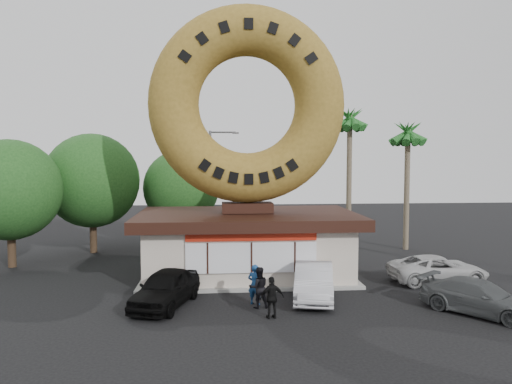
{
  "coord_description": "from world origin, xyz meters",
  "views": [
    {
      "loc": [
        -1.59,
        -19.53,
        6.14
      ],
      "look_at": [
        0.29,
        4.0,
        4.49
      ],
      "focal_mm": 35.0,
      "sensor_mm": 36.0,
      "label": 1
    }
  ],
  "objects_px": {
    "donut_shop": "(247,242)",
    "car_white": "(438,269)",
    "car_silver": "(314,282)",
    "street_lamp": "(212,181)",
    "person_left": "(255,284)",
    "car_grey": "(480,298)",
    "giant_donut": "(247,105)",
    "person_center": "(259,287)",
    "person_right": "(272,298)",
    "car_black": "(165,288)"
  },
  "relations": [
    {
      "from": "donut_shop",
      "to": "car_white",
      "type": "distance_m",
      "value": 9.56
    },
    {
      "from": "car_silver",
      "to": "street_lamp",
      "type": "bearing_deg",
      "value": 118.18
    },
    {
      "from": "person_left",
      "to": "car_grey",
      "type": "distance_m",
      "value": 8.9
    },
    {
      "from": "donut_shop",
      "to": "car_silver",
      "type": "bearing_deg",
      "value": -60.07
    },
    {
      "from": "giant_donut",
      "to": "car_grey",
      "type": "bearing_deg",
      "value": -39.51
    },
    {
      "from": "person_center",
      "to": "car_white",
      "type": "distance_m",
      "value": 9.73
    },
    {
      "from": "car_white",
      "to": "person_center",
      "type": "bearing_deg",
      "value": 107.52
    },
    {
      "from": "person_right",
      "to": "car_white",
      "type": "relative_size",
      "value": 0.34
    },
    {
      "from": "street_lamp",
      "to": "donut_shop",
      "type": "bearing_deg",
      "value": -79.5
    },
    {
      "from": "person_left",
      "to": "car_grey",
      "type": "relative_size",
      "value": 0.37
    },
    {
      "from": "car_black",
      "to": "car_white",
      "type": "distance_m",
      "value": 13.24
    },
    {
      "from": "street_lamp",
      "to": "car_white",
      "type": "distance_m",
      "value": 16.95
    },
    {
      "from": "person_left",
      "to": "person_center",
      "type": "relative_size",
      "value": 1.0
    },
    {
      "from": "giant_donut",
      "to": "person_center",
      "type": "relative_size",
      "value": 5.93
    },
    {
      "from": "donut_shop",
      "to": "person_left",
      "type": "bearing_deg",
      "value": -90.06
    },
    {
      "from": "giant_donut",
      "to": "person_center",
      "type": "height_order",
      "value": "giant_donut"
    },
    {
      "from": "person_left",
      "to": "person_right",
      "type": "relative_size",
      "value": 1.05
    },
    {
      "from": "donut_shop",
      "to": "car_black",
      "type": "height_order",
      "value": "donut_shop"
    },
    {
      "from": "giant_donut",
      "to": "car_black",
      "type": "relative_size",
      "value": 2.26
    },
    {
      "from": "car_black",
      "to": "car_white",
      "type": "relative_size",
      "value": 0.93
    },
    {
      "from": "person_center",
      "to": "car_grey",
      "type": "xyz_separation_m",
      "value": [
        8.55,
        -1.5,
        -0.18
      ]
    },
    {
      "from": "donut_shop",
      "to": "car_black",
      "type": "xyz_separation_m",
      "value": [
        -3.7,
        -5.09,
        -1.01
      ]
    },
    {
      "from": "street_lamp",
      "to": "person_left",
      "type": "distance_m",
      "value": 15.68
    },
    {
      "from": "giant_donut",
      "to": "person_left",
      "type": "distance_m",
      "value": 9.47
    },
    {
      "from": "car_silver",
      "to": "car_grey",
      "type": "height_order",
      "value": "car_silver"
    },
    {
      "from": "person_right",
      "to": "car_grey",
      "type": "xyz_separation_m",
      "value": [
        8.16,
        -0.14,
        -0.14
      ]
    },
    {
      "from": "person_center",
      "to": "car_black",
      "type": "bearing_deg",
      "value": -15.72
    },
    {
      "from": "street_lamp",
      "to": "car_white",
      "type": "relative_size",
      "value": 1.68
    },
    {
      "from": "person_center",
      "to": "car_silver",
      "type": "relative_size",
      "value": 0.37
    },
    {
      "from": "car_black",
      "to": "car_grey",
      "type": "distance_m",
      "value": 12.53
    },
    {
      "from": "car_silver",
      "to": "car_white",
      "type": "bearing_deg",
      "value": 30.16
    },
    {
      "from": "donut_shop",
      "to": "person_left",
      "type": "xyz_separation_m",
      "value": [
        -0.01,
        -5.13,
        -0.92
      ]
    },
    {
      "from": "street_lamp",
      "to": "person_right",
      "type": "bearing_deg",
      "value": -82.1
    },
    {
      "from": "person_left",
      "to": "giant_donut",
      "type": "bearing_deg",
      "value": -66.51
    },
    {
      "from": "person_center",
      "to": "car_grey",
      "type": "bearing_deg",
      "value": 162.3
    },
    {
      "from": "giant_donut",
      "to": "car_silver",
      "type": "relative_size",
      "value": 2.18
    },
    {
      "from": "person_center",
      "to": "car_black",
      "type": "xyz_separation_m",
      "value": [
        -3.81,
        0.53,
        -0.09
      ]
    },
    {
      "from": "giant_donut",
      "to": "person_center",
      "type": "distance_m",
      "value": 9.75
    },
    {
      "from": "car_white",
      "to": "car_black",
      "type": "bearing_deg",
      "value": 99.58
    },
    {
      "from": "giant_donut",
      "to": "donut_shop",
      "type": "bearing_deg",
      "value": -90.0
    },
    {
      "from": "person_center",
      "to": "car_grey",
      "type": "height_order",
      "value": "person_center"
    },
    {
      "from": "person_right",
      "to": "car_white",
      "type": "distance_m",
      "value": 9.94
    },
    {
      "from": "donut_shop",
      "to": "person_right",
      "type": "relative_size",
      "value": 6.99
    },
    {
      "from": "car_black",
      "to": "street_lamp",
      "type": "bearing_deg",
      "value": 100.4
    },
    {
      "from": "street_lamp",
      "to": "person_center",
      "type": "height_order",
      "value": "street_lamp"
    },
    {
      "from": "donut_shop",
      "to": "giant_donut",
      "type": "height_order",
      "value": "giant_donut"
    },
    {
      "from": "giant_donut",
      "to": "car_grey",
      "type": "distance_m",
      "value": 13.86
    },
    {
      "from": "person_right",
      "to": "car_silver",
      "type": "height_order",
      "value": "person_right"
    },
    {
      "from": "person_center",
      "to": "car_grey",
      "type": "distance_m",
      "value": 8.68
    },
    {
      "from": "donut_shop",
      "to": "car_silver",
      "type": "distance_m",
      "value": 5.31
    }
  ]
}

